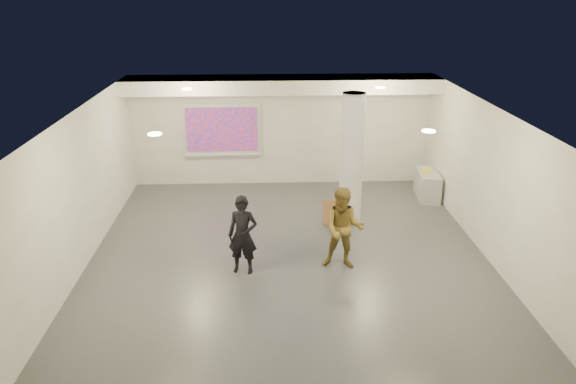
{
  "coord_description": "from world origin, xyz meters",
  "views": [
    {
      "loc": [
        -0.46,
        -10.24,
        5.24
      ],
      "look_at": [
        0.0,
        0.4,
        1.25
      ],
      "focal_mm": 35.0,
      "sensor_mm": 36.0,
      "label": 1
    }
  ],
  "objects_px": {
    "projection_screen": "(222,130)",
    "man": "(344,229)",
    "credenza": "(427,185)",
    "woman": "(243,235)",
    "column": "(352,159)"
  },
  "relations": [
    {
      "from": "woman",
      "to": "man",
      "type": "xyz_separation_m",
      "value": [
        1.93,
        0.12,
        0.04
      ]
    },
    {
      "from": "credenza",
      "to": "man",
      "type": "bearing_deg",
      "value": -121.17
    },
    {
      "from": "projection_screen",
      "to": "man",
      "type": "relative_size",
      "value": 1.29
    },
    {
      "from": "projection_screen",
      "to": "man",
      "type": "xyz_separation_m",
      "value": [
        2.63,
        -4.94,
        -0.71
      ]
    },
    {
      "from": "column",
      "to": "woman",
      "type": "height_order",
      "value": "column"
    },
    {
      "from": "column",
      "to": "man",
      "type": "xyz_separation_m",
      "value": [
        -0.47,
        -2.28,
        -0.69
      ]
    },
    {
      "from": "woman",
      "to": "column",
      "type": "bearing_deg",
      "value": 56.69
    },
    {
      "from": "column",
      "to": "projection_screen",
      "type": "distance_m",
      "value": 4.08
    },
    {
      "from": "credenza",
      "to": "woman",
      "type": "relative_size",
      "value": 0.77
    },
    {
      "from": "woman",
      "to": "man",
      "type": "relative_size",
      "value": 0.95
    },
    {
      "from": "column",
      "to": "woman",
      "type": "relative_size",
      "value": 1.95
    },
    {
      "from": "column",
      "to": "credenza",
      "type": "height_order",
      "value": "column"
    },
    {
      "from": "woman",
      "to": "projection_screen",
      "type": "bearing_deg",
      "value": 109.55
    },
    {
      "from": "column",
      "to": "projection_screen",
      "type": "bearing_deg",
      "value": 139.44
    },
    {
      "from": "column",
      "to": "credenza",
      "type": "bearing_deg",
      "value": 32.22
    }
  ]
}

